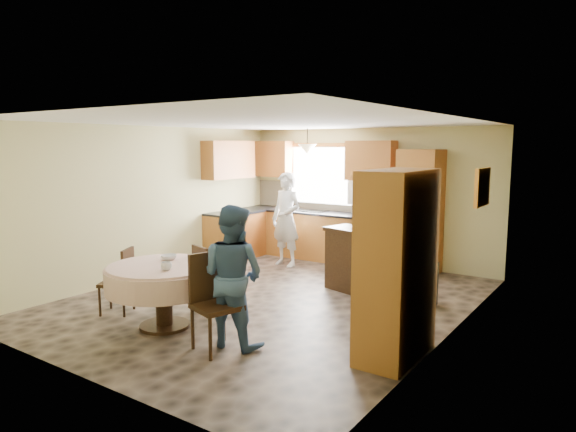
{
  "coord_description": "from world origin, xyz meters",
  "views": [
    {
      "loc": [
        4.2,
        -5.69,
        2.18
      ],
      "look_at": [
        0.08,
        0.3,
        1.18
      ],
      "focal_mm": 32.0,
      "sensor_mm": 36.0,
      "label": 1
    }
  ],
  "objects_px": {
    "dining_table": "(163,279)",
    "chair_left": "(121,278)",
    "cupboard": "(397,265)",
    "oven_tower": "(420,212)",
    "person_dining": "(233,276)",
    "chair_right": "(213,296)",
    "chair_back": "(207,276)",
    "person_sink": "(286,219)",
    "sideboard": "(365,264)"
  },
  "relations": [
    {
      "from": "oven_tower",
      "to": "person_sink",
      "type": "relative_size",
      "value": 1.24
    },
    {
      "from": "cupboard",
      "to": "chair_back",
      "type": "relative_size",
      "value": 2.15
    },
    {
      "from": "chair_left",
      "to": "cupboard",
      "type": "bearing_deg",
      "value": 72.27
    },
    {
      "from": "chair_back",
      "to": "person_sink",
      "type": "distance_m",
      "value": 2.92
    },
    {
      "from": "cupboard",
      "to": "chair_back",
      "type": "distance_m",
      "value": 2.61
    },
    {
      "from": "oven_tower",
      "to": "chair_back",
      "type": "xyz_separation_m",
      "value": [
        -1.49,
        -3.63,
        -0.56
      ]
    },
    {
      "from": "cupboard",
      "to": "chair_right",
      "type": "height_order",
      "value": "cupboard"
    },
    {
      "from": "sideboard",
      "to": "chair_back",
      "type": "relative_size",
      "value": 1.39
    },
    {
      "from": "oven_tower",
      "to": "cupboard",
      "type": "relative_size",
      "value": 1.09
    },
    {
      "from": "cupboard",
      "to": "oven_tower",
      "type": "bearing_deg",
      "value": 106.78
    },
    {
      "from": "dining_table",
      "to": "chair_back",
      "type": "xyz_separation_m",
      "value": [
        0.07,
        0.68,
        -0.1
      ]
    },
    {
      "from": "chair_left",
      "to": "chair_back",
      "type": "distance_m",
      "value": 1.13
    },
    {
      "from": "chair_left",
      "to": "chair_right",
      "type": "height_order",
      "value": "chair_right"
    },
    {
      "from": "dining_table",
      "to": "person_sink",
      "type": "bearing_deg",
      "value": 100.25
    },
    {
      "from": "chair_back",
      "to": "person_dining",
      "type": "height_order",
      "value": "person_dining"
    },
    {
      "from": "oven_tower",
      "to": "sideboard",
      "type": "height_order",
      "value": "oven_tower"
    },
    {
      "from": "dining_table",
      "to": "person_sink",
      "type": "xyz_separation_m",
      "value": [
        -0.63,
        3.5,
        0.25
      ]
    },
    {
      "from": "sideboard",
      "to": "person_sink",
      "type": "distance_m",
      "value": 2.18
    },
    {
      "from": "sideboard",
      "to": "cupboard",
      "type": "height_order",
      "value": "cupboard"
    },
    {
      "from": "cupboard",
      "to": "chair_right",
      "type": "distance_m",
      "value": 1.97
    },
    {
      "from": "dining_table",
      "to": "chair_left",
      "type": "height_order",
      "value": "chair_left"
    },
    {
      "from": "dining_table",
      "to": "chair_back",
      "type": "bearing_deg",
      "value": 83.86
    },
    {
      "from": "dining_table",
      "to": "person_dining",
      "type": "height_order",
      "value": "person_dining"
    },
    {
      "from": "chair_left",
      "to": "chair_back",
      "type": "xyz_separation_m",
      "value": [
        0.94,
        0.63,
        0.02
      ]
    },
    {
      "from": "cupboard",
      "to": "dining_table",
      "type": "height_order",
      "value": "cupboard"
    },
    {
      "from": "chair_back",
      "to": "person_dining",
      "type": "relative_size",
      "value": 0.58
    },
    {
      "from": "chair_back",
      "to": "chair_left",
      "type": "bearing_deg",
      "value": 51.39
    },
    {
      "from": "person_sink",
      "to": "person_dining",
      "type": "xyz_separation_m",
      "value": [
        1.68,
        -3.44,
        -0.08
      ]
    },
    {
      "from": "dining_table",
      "to": "chair_left",
      "type": "bearing_deg",
      "value": 176.41
    },
    {
      "from": "chair_right",
      "to": "person_sink",
      "type": "bearing_deg",
      "value": 40.91
    },
    {
      "from": "oven_tower",
      "to": "person_dining",
      "type": "distance_m",
      "value": 4.29
    },
    {
      "from": "oven_tower",
      "to": "dining_table",
      "type": "distance_m",
      "value": 4.61
    },
    {
      "from": "chair_left",
      "to": "dining_table",
      "type": "bearing_deg",
      "value": 57.26
    },
    {
      "from": "chair_left",
      "to": "person_sink",
      "type": "relative_size",
      "value": 0.5
    },
    {
      "from": "sideboard",
      "to": "oven_tower",
      "type": "bearing_deg",
      "value": 97.21
    },
    {
      "from": "dining_table",
      "to": "person_sink",
      "type": "distance_m",
      "value": 3.56
    },
    {
      "from": "chair_right",
      "to": "oven_tower",
      "type": "bearing_deg",
      "value": 9.49
    },
    {
      "from": "cupboard",
      "to": "person_dining",
      "type": "xyz_separation_m",
      "value": [
        -1.59,
        -0.7,
        -0.19
      ]
    },
    {
      "from": "sideboard",
      "to": "cupboard",
      "type": "distance_m",
      "value": 2.37
    },
    {
      "from": "cupboard",
      "to": "chair_back",
      "type": "height_order",
      "value": "cupboard"
    },
    {
      "from": "chair_back",
      "to": "person_dining",
      "type": "bearing_deg",
      "value": 164.98
    },
    {
      "from": "cupboard",
      "to": "person_dining",
      "type": "relative_size",
      "value": 1.25
    },
    {
      "from": "chair_back",
      "to": "person_sink",
      "type": "relative_size",
      "value": 0.53
    },
    {
      "from": "sideboard",
      "to": "chair_back",
      "type": "height_order",
      "value": "chair_back"
    },
    {
      "from": "chair_back",
      "to": "chair_right",
      "type": "height_order",
      "value": "chair_right"
    },
    {
      "from": "cupboard",
      "to": "chair_left",
      "type": "relative_size",
      "value": 2.26
    },
    {
      "from": "dining_table",
      "to": "chair_back",
      "type": "relative_size",
      "value": 1.5
    },
    {
      "from": "oven_tower",
      "to": "chair_left",
      "type": "relative_size",
      "value": 2.46
    },
    {
      "from": "oven_tower",
      "to": "chair_right",
      "type": "distance_m",
      "value": 4.52
    },
    {
      "from": "cupboard",
      "to": "chair_back",
      "type": "xyz_separation_m",
      "value": [
        -2.56,
        -0.08,
        -0.47
      ]
    }
  ]
}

